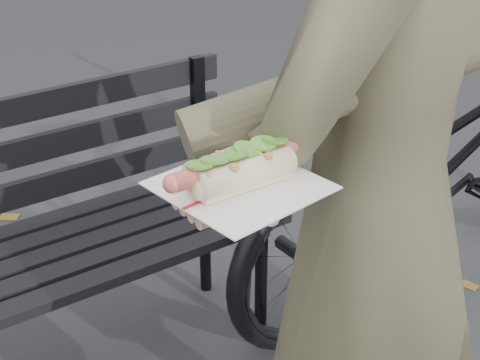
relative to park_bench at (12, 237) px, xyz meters
name	(u,v)px	position (x,y,z in m)	size (l,w,h in m)	color
park_bench	(12,237)	(0.00, 0.00, 0.00)	(1.50, 0.44, 0.88)	black
bicycle	(443,159)	(1.42, -0.30, -0.03)	(0.65, 1.86, 0.98)	black
person	(376,222)	(0.40, -0.98, 0.40)	(0.68, 0.44, 1.85)	brown
held_hotdog	(316,109)	(0.21, -1.01, 0.68)	(0.62, 0.31, 0.20)	brown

